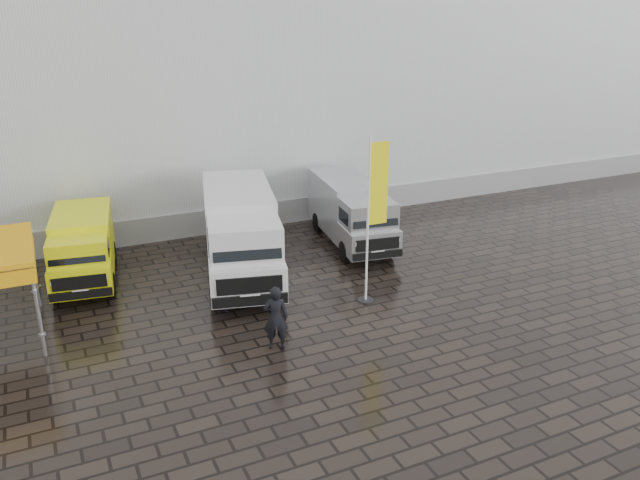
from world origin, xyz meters
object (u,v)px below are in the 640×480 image
object	(u,v)px
wheelie_bin	(372,202)
person_front	(276,318)
van_yellow	(83,250)
person_tent	(227,283)
van_silver	(351,213)
van_white	(241,236)
flagpole	(374,211)

from	to	relation	value
wheelie_bin	person_front	distance (m)	12.10
van_yellow	person_tent	xyz separation A→B (m)	(3.61, -3.92, -0.27)
van_silver	van_yellow	bearing A→B (deg)	-174.75
van_yellow	wheelie_bin	bearing A→B (deg)	19.26
person_tent	wheelie_bin	bearing A→B (deg)	-25.87
van_white	van_silver	distance (m)	4.95
flagpole	person_front	bearing A→B (deg)	-157.62
van_yellow	person_front	world-z (taller)	van_yellow
wheelie_bin	van_silver	bearing A→B (deg)	-144.58
flagpole	wheelie_bin	size ratio (longest dim) A/B	4.55
van_yellow	flagpole	xyz separation A→B (m)	(7.78, -5.25, 1.78)
van_silver	person_tent	world-z (taller)	van_silver
van_yellow	wheelie_bin	distance (m)	12.28
wheelie_bin	person_tent	world-z (taller)	person_tent
wheelie_bin	person_front	xyz separation A→B (m)	(-7.99, -9.08, 0.32)
van_white	flagpole	size ratio (longest dim) A/B	1.29
person_front	flagpole	bearing A→B (deg)	-137.31
van_silver	person_front	distance (m)	8.31
flagpole	person_tent	xyz separation A→B (m)	(-4.16, 1.33, -2.04)
van_yellow	flagpole	size ratio (longest dim) A/B	0.92
van_silver	person_front	world-z (taller)	van_silver
van_white	person_tent	xyz separation A→B (m)	(-1.15, -2.09, -0.61)
wheelie_bin	van_yellow	bearing A→B (deg)	177.81
van_silver	van_white	bearing A→B (deg)	-156.38
person_front	van_yellow	bearing A→B (deg)	-38.75
van_white	person_tent	world-z (taller)	van_white
van_white	person_front	bearing A→B (deg)	-83.95
flagpole	wheelie_bin	xyz separation A→B (m)	(4.27, 7.55, -2.29)
van_white	person_front	size ratio (longest dim) A/B	3.72
van_yellow	person_front	bearing A→B (deg)	-50.64
person_tent	van_yellow	bearing A→B (deg)	70.35
wheelie_bin	flagpole	bearing A→B (deg)	-132.51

